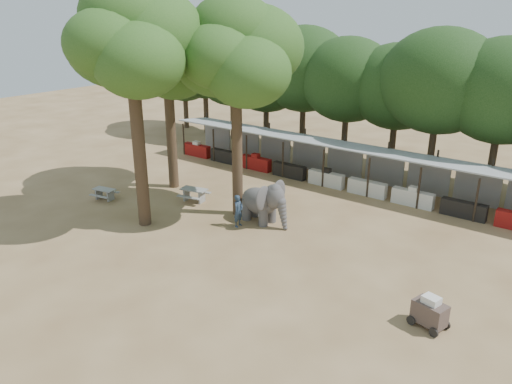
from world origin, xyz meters
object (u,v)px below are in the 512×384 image
Objects in this scene: yard_tree_back at (236,52)px; picnic_table_far at (194,193)px; yard_tree_center at (131,40)px; elephant at (264,202)px; cart_front at (430,312)px; handler at (238,211)px; yard_tree_left at (167,52)px; picnic_table_near at (104,193)px.

yard_tree_back is 6.33× the size of picnic_table_far.
yard_tree_center is at bearing -126.86° from yard_tree_back.
elephant is 2.15× the size of cart_front.
elephant is at bearing 173.28° from cart_front.
elephant is (4.99, 3.71, -8.06)m from yard_tree_center.
yard_tree_center is at bearing 117.00° from handler.
yard_tree_back is 15.01m from cart_front.
elephant is (7.99, -1.29, -7.05)m from yard_tree_left.
elephant reaches higher than cart_front.
yard_tree_back reaches higher than cart_front.
yard_tree_back reaches higher than elephant.
picnic_table_near is at bearing -168.29° from cart_front.
yard_tree_center is 5.04m from yard_tree_back.
picnic_table_far is (-4.28, 1.19, -0.35)m from handler.
picnic_table_near is (-7.46, -3.26, -8.11)m from yard_tree_back.
picnic_table_near is 1.08× the size of cart_front.
yard_tree_left is at bearing 170.54° from yard_tree_back.
yard_tree_back reaches higher than yard_tree_left.
elephant is 1.99× the size of picnic_table_near.
yard_tree_left is 10.60m from handler.
yard_tree_back is (3.00, 4.00, -0.67)m from yard_tree_center.
picnic_table_far is at bearing -23.66° from yard_tree_left.
yard_tree_left is 5.92m from yard_tree_center.
cart_front is (15.09, -3.89, 0.10)m from picnic_table_far.
yard_tree_left is 7.79× the size of cart_front.
handler is 4.46m from picnic_table_far.
cart_front is (19.49, -0.91, 0.17)m from picnic_table_near.
picnic_table_near is at bearing -156.39° from yard_tree_back.
cart_front is at bearing -16.61° from elephant.
elephant is 10.78m from cart_front.
yard_tree_center is 7.07× the size of handler.
cart_front is at bearing -107.84° from handler.
yard_tree_left is 3.63× the size of elephant.
yard_tree_center is (3.00, -5.00, 1.01)m from yard_tree_left.
yard_tree_center is 8.51× the size of cart_front.
yard_tree_center is 6.71× the size of picnic_table_far.
yard_tree_back is 8.61m from picnic_table_far.
picnic_table_far is at bearing 70.59° from handler.
yard_tree_back is 7.93m from handler.
elephant is 1.78× the size of handler.
yard_tree_center is 3.96× the size of elephant.
cart_front is (10.04, -3.88, -0.55)m from elephant.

